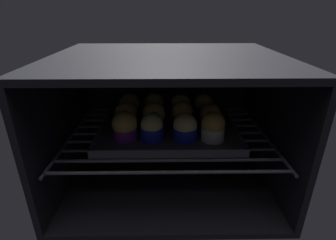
% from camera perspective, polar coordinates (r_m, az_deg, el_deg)
% --- Properties ---
extents(oven_cavity, '(0.59, 0.47, 0.37)m').
position_cam_1_polar(oven_cavity, '(0.76, -0.03, 0.79)').
color(oven_cavity, black).
rests_on(oven_cavity, ground).
extents(oven_rack, '(0.55, 0.42, 0.01)m').
position_cam_1_polar(oven_rack, '(0.73, 0.01, -2.96)').
color(oven_rack, '#51515B').
rests_on(oven_rack, oven_cavity).
extents(baking_tray, '(0.38, 0.30, 0.02)m').
position_cam_1_polar(baking_tray, '(0.74, 0.00, -1.84)').
color(baking_tray, '#4C4C51').
rests_on(baking_tray, oven_rack).
extents(muffin_row0_col0, '(0.06, 0.06, 0.08)m').
position_cam_1_polar(muffin_row0_col0, '(0.66, -9.58, -1.44)').
color(muffin_row0_col0, '#7A238C').
rests_on(muffin_row0_col0, baking_tray).
extents(muffin_row0_col1, '(0.06, 0.06, 0.07)m').
position_cam_1_polar(muffin_row0_col1, '(0.65, -3.57, -1.64)').
color(muffin_row0_col1, '#1928B7').
rests_on(muffin_row0_col1, baking_tray).
extents(muffin_row0_col2, '(0.06, 0.06, 0.07)m').
position_cam_1_polar(muffin_row0_col2, '(0.65, 3.80, -1.74)').
color(muffin_row0_col2, '#1928B7').
rests_on(muffin_row0_col2, baking_tray).
extents(muffin_row0_col3, '(0.06, 0.06, 0.08)m').
position_cam_1_polar(muffin_row0_col3, '(0.66, 9.95, -1.51)').
color(muffin_row0_col3, silver).
rests_on(muffin_row0_col3, baking_tray).
extents(muffin_row1_col0, '(0.06, 0.06, 0.07)m').
position_cam_1_polar(muffin_row1_col0, '(0.73, -9.25, 0.91)').
color(muffin_row1_col0, '#0C8C84').
rests_on(muffin_row1_col0, baking_tray).
extents(muffin_row1_col1, '(0.06, 0.06, 0.07)m').
position_cam_1_polar(muffin_row1_col1, '(0.72, -3.12, 0.86)').
color(muffin_row1_col1, '#7A238C').
rests_on(muffin_row1_col1, baking_tray).
extents(muffin_row1_col2, '(0.06, 0.06, 0.07)m').
position_cam_1_polar(muffin_row1_col2, '(0.73, 3.22, 1.16)').
color(muffin_row1_col2, '#1928B7').
rests_on(muffin_row1_col2, baking_tray).
extents(muffin_row1_col3, '(0.06, 0.06, 0.07)m').
position_cam_1_polar(muffin_row1_col3, '(0.73, 9.36, 0.80)').
color(muffin_row1_col3, red).
rests_on(muffin_row1_col3, baking_tray).
extents(muffin_row2_col0, '(0.06, 0.06, 0.07)m').
position_cam_1_polar(muffin_row2_col0, '(0.80, -8.50, 3.10)').
color(muffin_row2_col0, '#1928B7').
rests_on(muffin_row2_col0, baking_tray).
extents(muffin_row2_col1, '(0.06, 0.06, 0.08)m').
position_cam_1_polar(muffin_row2_col1, '(0.79, -3.10, 3.24)').
color(muffin_row2_col1, '#1928B7').
rests_on(muffin_row2_col1, baking_tray).
extents(muffin_row2_col2, '(0.06, 0.06, 0.07)m').
position_cam_1_polar(muffin_row2_col2, '(0.79, 2.78, 3.04)').
color(muffin_row2_col2, '#7A238C').
rests_on(muffin_row2_col2, baking_tray).
extents(muffin_row2_col3, '(0.06, 0.06, 0.07)m').
position_cam_1_polar(muffin_row2_col3, '(0.80, 7.90, 3.12)').
color(muffin_row2_col3, '#1928B7').
rests_on(muffin_row2_col3, baking_tray).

